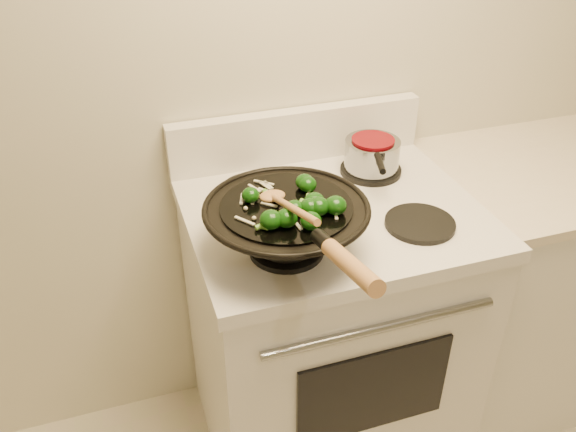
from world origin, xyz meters
name	(u,v)px	position (x,y,z in m)	size (l,w,h in m)	color
stove	(327,330)	(-0.15, 1.17, 0.47)	(0.78, 0.67, 1.08)	white
counter_unit	(546,276)	(0.69, 1.20, 0.46)	(0.87, 0.62, 0.91)	white
wok	(287,225)	(-0.33, 1.02, 1.00)	(0.39, 0.65, 0.24)	black
stirfry	(301,205)	(-0.30, 0.98, 1.07)	(0.25, 0.26, 0.04)	#0C3608
wooden_spoon	(284,203)	(-0.34, 0.98, 1.08)	(0.07, 0.28, 0.10)	#A97542
saucepan	(372,154)	(0.03, 1.32, 0.98)	(0.16, 0.25, 0.09)	gray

